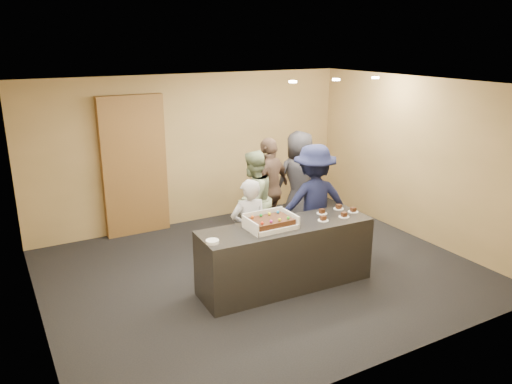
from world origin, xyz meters
TOP-DOWN VIEW (x-y plane):
  - room at (0.00, 0.00)m, footprint 6.04×6.00m
  - serving_counter at (0.06, -0.54)m, footprint 2.43×0.79m
  - storage_cabinet at (-1.12, 2.41)m, footprint 1.09×0.15m
  - cake_box at (-0.18, -0.51)m, footprint 0.63×0.44m
  - sheet_cake at (-0.18, -0.54)m, footprint 0.54×0.37m
  - plate_stack at (-1.06, -0.63)m, footprint 0.16×0.16m
  - slice_a at (0.59, -0.65)m, footprint 0.15×0.15m
  - slice_b at (0.74, -0.41)m, footprint 0.15×0.15m
  - slice_c at (0.93, -0.67)m, footprint 0.15×0.15m
  - slice_d at (1.08, -0.37)m, footprint 0.15×0.15m
  - slice_e at (1.18, -0.57)m, footprint 0.15×0.15m
  - person_server_grey at (-0.26, -0.09)m, footprint 0.57×0.40m
  - person_sage_man at (0.35, 0.90)m, footprint 0.98×0.92m
  - person_navy_man at (0.94, 0.06)m, footprint 1.29×0.93m
  - person_brown_extra at (0.76, 1.07)m, footprint 1.11×0.83m
  - person_dark_suit at (1.47, 1.25)m, footprint 0.93×0.68m
  - ceiling_spotlights at (1.60, 0.50)m, footprint 1.72×0.12m

SIDE VIEW (x-z plane):
  - serving_counter at x=0.06m, z-range 0.00..0.90m
  - person_server_grey at x=-0.26m, z-range 0.00..1.47m
  - person_sage_man at x=0.35m, z-range 0.00..1.60m
  - person_brown_extra at x=0.76m, z-range 0.00..1.75m
  - person_dark_suit at x=1.47m, z-range 0.00..1.76m
  - person_navy_man at x=0.94m, z-range 0.00..1.79m
  - plate_stack at x=-1.06m, z-range 0.90..0.94m
  - slice_a at x=0.59m, z-range 0.89..0.96m
  - slice_b at x=0.74m, z-range 0.89..0.96m
  - slice_c at x=0.93m, z-range 0.89..0.96m
  - slice_d at x=1.08m, z-range 0.89..0.96m
  - slice_e at x=1.18m, z-range 0.89..0.96m
  - cake_box at x=-0.18m, z-range 0.85..1.04m
  - sheet_cake at x=-0.18m, z-range 0.94..1.05m
  - storage_cabinet at x=-1.12m, z-range 0.00..2.40m
  - room at x=0.00m, z-range 0.00..2.70m
  - ceiling_spotlights at x=1.60m, z-range 2.66..2.69m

